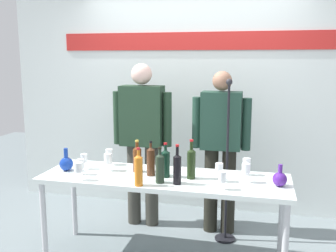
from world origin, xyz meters
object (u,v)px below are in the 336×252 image
decanter_blue_right (280,179)px  wine_bottle_3 (177,168)px  presenter_right (221,143)px  decanter_blue_left (66,163)px  wine_bottle_1 (151,160)px  wine_bottle_5 (160,167)px  wine_glass_left_2 (108,159)px  display_table (164,184)px  wine_glass_left_1 (109,153)px  wine_glass_left_4 (80,164)px  wine_glass_right_3 (246,169)px  wine_glass_right_0 (219,168)px  wine_bottle_0 (139,169)px  wine_bottle_2 (191,162)px  wine_glass_left_0 (79,167)px  wine_glass_left_3 (84,159)px  wine_bottle_4 (137,158)px  microphone_stand (226,188)px  wine_glass_right_2 (247,164)px  wine_bottle_6 (165,162)px  wine_glass_right_1 (222,177)px  presenter_left (142,134)px

decanter_blue_right → wine_bottle_3: bearing=-170.3°
presenter_right → decanter_blue_left: bearing=-150.7°
wine_bottle_1 → wine_bottle_5: wine_bottle_1 is taller
wine_glass_left_2 → display_table: bearing=-5.3°
wine_glass_left_1 → wine_glass_left_4: size_ratio=1.11×
presenter_right → wine_glass_right_3: 0.75m
wine_glass_left_1 → wine_glass_left_4: bearing=-109.3°
wine_bottle_5 → wine_glass_right_0: bearing=17.0°
decanter_blue_right → wine_bottle_1: wine_bottle_1 is taller
decanter_blue_left → decanter_blue_right: size_ratio=1.16×
wine_bottle_0 → wine_glass_left_1: bearing=131.5°
decanter_blue_right → wine_glass_right_0: (-0.48, 0.01, 0.05)m
decanter_blue_left → wine_bottle_2: size_ratio=0.62×
wine_glass_left_0 → wine_bottle_3: bearing=6.4°
wine_bottle_2 → wine_glass_left_3: 1.01m
wine_bottle_5 → wine_glass_left_4: bearing=175.7°
wine_bottle_4 → microphone_stand: 0.95m
wine_bottle_4 → wine_glass_right_2: bearing=7.2°
wine_glass_right_3 → presenter_right: bearing=111.7°
wine_bottle_4 → wine_glass_right_3: (0.96, -0.08, -0.01)m
wine_glass_left_0 → wine_glass_left_4: 0.16m
wine_bottle_6 → wine_glass_right_0: (0.46, -0.02, -0.02)m
wine_glass_left_3 → wine_glass_left_4: bearing=-74.3°
wine_glass_left_1 → microphone_stand: size_ratio=0.10×
wine_glass_left_0 → wine_glass_right_0: 1.16m
display_table → wine_glass_left_1: bearing=158.2°
wine_bottle_5 → wine_bottle_0: bearing=-143.7°
wine_glass_left_1 → wine_glass_right_1: 1.20m
presenter_left → wine_glass_left_3: 0.75m
presenter_right → wine_bottle_1: 0.87m
wine_bottle_3 → wine_glass_right_1: wine_bottle_3 is taller
presenter_left → wine_glass_right_3: 1.31m
wine_bottle_3 → wine_glass_left_3: size_ratio=2.31×
display_table → microphone_stand: (0.49, 0.52, -0.17)m
wine_glass_left_1 → wine_glass_right_1: (1.11, -0.46, -0.02)m
presenter_left → wine_bottle_1: 0.76m
wine_bottle_0 → wine_glass_left_4: size_ratio=2.24×
wine_glass_right_1 → wine_bottle_6: bearing=157.3°
decanter_blue_left → wine_glass_right_2: size_ratio=1.37×
wine_glass_left_1 → wine_glass_right_2: (1.28, -0.03, -0.01)m
presenter_right → wine_glass_left_0: 1.45m
wine_bottle_4 → wine_glass_left_0: wine_bottle_4 is taller
wine_bottle_4 → wine_glass_right_3: size_ratio=1.81×
wine_glass_right_3 → microphone_stand: 0.66m
microphone_stand → wine_glass_left_0: bearing=-145.8°
display_table → wine_glass_right_2: bearing=16.6°
decanter_blue_right → wine_bottle_2: bearing=177.5°
presenter_right → wine_bottle_0: bearing=-119.2°
wine_glass_left_1 → wine_bottle_6: bearing=-21.9°
wine_bottle_3 → wine_glass_left_2: size_ratio=2.08×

